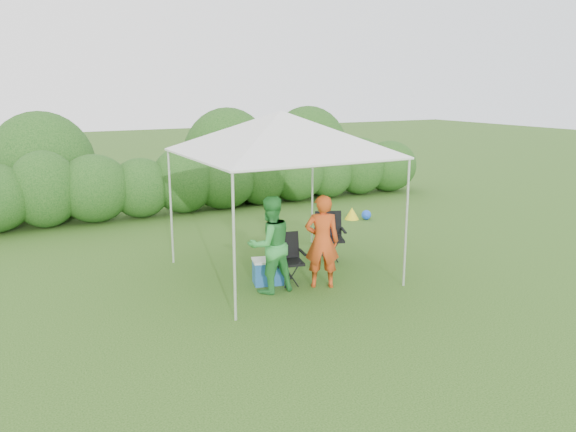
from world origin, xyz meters
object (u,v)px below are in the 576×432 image
chair_right (329,232)px  chair_left (287,255)px  man (322,241)px  canopy (281,133)px  cooler (268,271)px  woman (270,245)px

chair_right → chair_left: bearing=-126.2°
chair_left → man: bearing=-36.1°
canopy → cooler: size_ratio=5.34×
canopy → cooler: bearing=-140.7°
cooler → woman: bearing=-95.0°
canopy → chair_left: 2.04m
man → canopy: bearing=-46.0°
man → chair_left: bearing=-22.2°
canopy → chair_right: canopy is taller
man → woman: woman is taller
man → woman: bearing=13.6°
woman → cooler: woman is taller
woman → cooler: (0.13, 0.35, -0.57)m
cooler → man: bearing=-21.8°
canopy → cooler: canopy is taller
chair_left → cooler: 0.42m
chair_left → chair_right: bearing=43.9°
chair_left → man: 0.67m
cooler → canopy: bearing=54.5°
canopy → chair_left: size_ratio=3.71×
woman → canopy: bearing=-131.5°
man → woman: (-0.84, 0.19, 0.01)m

